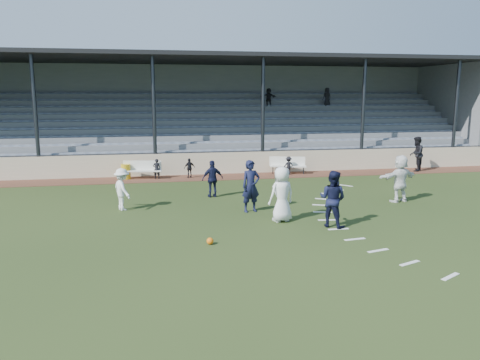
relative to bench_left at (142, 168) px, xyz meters
name	(u,v)px	position (x,y,z in m)	size (l,w,h in m)	color
ground	(254,234)	(3.69, -10.69, -0.58)	(90.00, 90.00, 0.00)	#283817
cinder_track	(213,177)	(3.69, -0.19, -0.57)	(34.00, 2.00, 0.02)	#552F22
retaining_wall	(210,163)	(3.69, 0.86, 0.02)	(34.00, 0.18, 1.20)	beige
bench_left	(142,168)	(0.00, 0.00, 0.00)	(2.04, 0.77, 0.95)	silver
bench_right	(288,164)	(7.95, 0.15, 0.00)	(2.03, 0.97, 0.95)	silver
trash_bin	(126,172)	(-0.86, 0.06, -0.18)	(0.48, 0.48, 0.78)	gold
football	(210,241)	(2.17, -11.50, -0.48)	(0.21, 0.21, 0.21)	orange
player_white_lead	(282,194)	(4.95, -9.38, 0.38)	(0.95, 0.62, 1.94)	white
player_navy_lead	(251,186)	(4.17, -7.85, 0.40)	(0.72, 0.47, 1.97)	black
player_navy_mid	(333,199)	(6.44, -10.34, 0.37)	(0.93, 0.72, 1.91)	black
player_white_wing	(122,189)	(-0.62, -6.71, 0.23)	(1.05, 0.60, 1.62)	white
player_navy_wing	(213,179)	(3.08, -5.02, 0.22)	(0.94, 0.39, 1.60)	black
player_white_back	(400,178)	(10.57, -7.32, 0.39)	(1.81, 0.58, 1.95)	white
official	(416,154)	(15.48, -0.35, 0.43)	(0.97, 0.75, 1.99)	black
sub_left_near	(157,169)	(0.73, -0.22, -0.03)	(0.39, 0.25, 1.06)	black
sub_left_far	(190,168)	(2.46, -0.16, -0.05)	(0.61, 0.25, 1.04)	black
sub_right	(289,166)	(7.90, -0.19, -0.06)	(0.65, 0.37, 1.01)	black
grandstand	(201,129)	(3.70, 5.57, 1.62)	(34.60, 9.00, 6.61)	slate
penalty_arc	(374,227)	(7.82, -10.69, -0.58)	(3.89, 14.63, 0.01)	white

